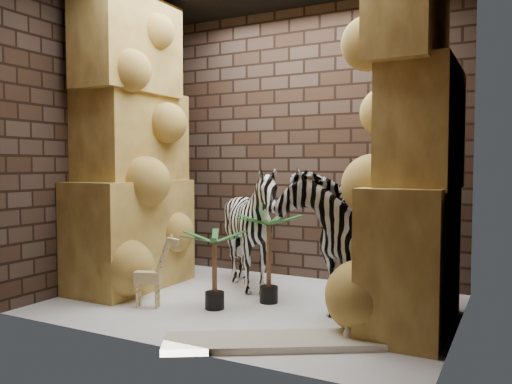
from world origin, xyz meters
The scene contains 13 objects.
floor centered at (0.00, 0.00, 0.00)m, with size 3.50×3.50×0.00m, color white.
wall_back centered at (0.00, 1.25, 1.50)m, with size 3.50×3.50×0.00m, color #321F16.
wall_front centered at (0.00, -1.25, 1.50)m, with size 3.50×3.50×0.00m, color #321F16.
wall_left centered at (-1.75, 0.00, 1.50)m, with size 3.00×3.00×0.00m, color #321F16.
wall_right centered at (1.75, 0.00, 1.50)m, with size 3.00×3.00×0.00m, color #321F16.
rock_pillar_left centered at (-1.40, 0.00, 1.50)m, with size 0.68×1.30×3.00m, color #D6B857, non-canonical shape.
rock_pillar_right centered at (1.42, 0.00, 1.50)m, with size 0.58×1.25×3.00m, color #D6B857, non-canonical shape.
zebra_right centered at (0.76, 0.27, 0.73)m, with size 0.67×1.24×1.47m, color white.
zebra_left centered at (-0.21, 0.41, 0.56)m, with size 0.99×1.23×1.12m, color white.
giraffe_toy centered at (-0.75, -0.52, 0.34)m, with size 0.35×0.12×0.68m, color #DDC881, non-canonical shape.
palm_front centered at (0.13, 0.11, 0.41)m, with size 0.36×0.36×0.82m, color #0F4219, non-canonical shape.
palm_back centered at (-0.20, -0.29, 0.35)m, with size 0.36×0.36×0.69m, color #0F4219, non-canonical shape.
surfboard centered at (0.64, -0.86, 0.03)m, with size 1.52×0.37×0.05m, color beige.
Camera 1 is at (2.16, -4.01, 1.26)m, focal length 35.60 mm.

